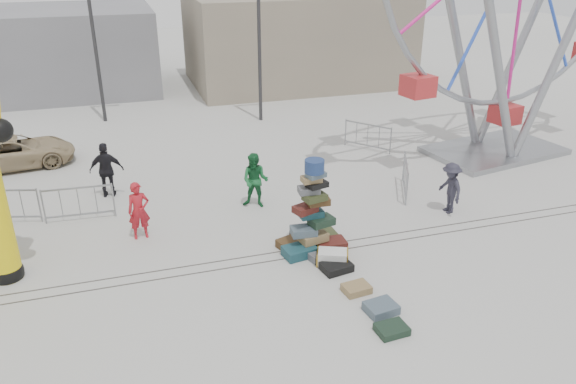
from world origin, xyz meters
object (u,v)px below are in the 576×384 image
object	(u,v)px
steamer_trunk	(332,257)
pedestrian_black	(107,170)
barricade_wheel_back	(368,137)
pedestrian_red	(139,211)
lamp_post_left	(94,22)
pedestrian_grey	(450,188)
suitcase_tower	(312,225)
barricade_wheel_front	(405,177)
barricade_dummy_b	(5,206)
lamp_post_right	(261,21)
barricade_dummy_c	(79,203)
pedestrian_green	(255,181)
parked_suv	(15,152)

from	to	relation	value
steamer_trunk	pedestrian_black	bearing A→B (deg)	154.55
barricade_wheel_back	pedestrian_red	world-z (taller)	pedestrian_red
lamp_post_left	steamer_trunk	distance (m)	16.51
pedestrian_grey	pedestrian_red	bearing A→B (deg)	-96.17
suitcase_tower	pedestrian_grey	bearing A→B (deg)	4.06
barricade_wheel_front	barricade_wheel_back	size ratio (longest dim) A/B	1.00
pedestrian_black	pedestrian_grey	size ratio (longest dim) A/B	1.14
lamp_post_left	barricade_wheel_back	xyz separation A→B (m)	(9.95, -7.24, -3.93)
barricade_dummy_b	barricade_wheel_back	size ratio (longest dim) A/B	1.00
steamer_trunk	barricade_wheel_back	size ratio (longest dim) A/B	0.41
pedestrian_red	pedestrian_grey	size ratio (longest dim) A/B	1.04
steamer_trunk	pedestrian_red	bearing A→B (deg)	170.56
lamp_post_right	barricade_wheel_back	distance (m)	7.19
pedestrian_black	lamp_post_left	bearing A→B (deg)	-83.74
steamer_trunk	lamp_post_right	bearing A→B (deg)	106.04
suitcase_tower	lamp_post_left	bearing A→B (deg)	103.49
barricade_dummy_c	pedestrian_black	distance (m)	1.82
steamer_trunk	pedestrian_red	size ratio (longest dim) A/B	0.48
lamp_post_right	pedestrian_green	xyz separation A→B (m)	(-2.64, -9.02, -3.60)
lamp_post_left	pedestrian_black	bearing A→B (deg)	-90.40
pedestrian_green	parked_suv	xyz separation A→B (m)	(-7.68, 5.98, -0.30)
suitcase_tower	barricade_dummy_b	bearing A→B (deg)	146.17
lamp_post_right	pedestrian_grey	world-z (taller)	lamp_post_right
pedestrian_black	pedestrian_red	bearing A→B (deg)	110.71
steamer_trunk	barricade_wheel_front	size ratio (longest dim) A/B	0.41
pedestrian_grey	parked_suv	world-z (taller)	pedestrian_grey
lamp_post_left	pedestrian_black	xyz separation A→B (m)	(-0.06, -8.82, -3.56)
pedestrian_green	barricade_wheel_front	bearing A→B (deg)	23.54
lamp_post_right	pedestrian_grey	bearing A→B (deg)	-75.14
lamp_post_left	pedestrian_red	world-z (taller)	lamp_post_left
suitcase_tower	pedestrian_black	bearing A→B (deg)	128.08
barricade_wheel_back	pedestrian_black	world-z (taller)	pedestrian_black
pedestrian_black	lamp_post_right	bearing A→B (deg)	-129.32
barricade_dummy_b	pedestrian_red	distance (m)	4.33
barricade_wheel_front	barricade_dummy_c	bearing A→B (deg)	109.02
pedestrian_green	pedestrian_grey	world-z (taller)	pedestrian_green
pedestrian_grey	steamer_trunk	bearing A→B (deg)	-67.40
barricade_wheel_front	barricade_wheel_back	xyz separation A→B (m)	(0.58, 4.24, 0.00)
lamp_post_left	pedestrian_red	bearing A→B (deg)	-86.48
steamer_trunk	barricade_dummy_c	size ratio (longest dim) A/B	0.41
steamer_trunk	pedestrian_green	xyz separation A→B (m)	(-1.05, 3.98, 0.69)
suitcase_tower	barricade_wheel_back	world-z (taller)	suitcase_tower
barricade_wheel_front	pedestrian_green	xyz separation A→B (m)	(-5.01, 0.46, 0.33)
barricade_wheel_front	pedestrian_black	world-z (taller)	pedestrian_black
pedestrian_green	barricade_wheel_back	bearing A→B (deg)	62.86
barricade_dummy_b	pedestrian_green	bearing A→B (deg)	7.21
barricade_wheel_front	pedestrian_green	world-z (taller)	pedestrian_green
steamer_trunk	pedestrian_green	bearing A→B (deg)	127.76
lamp_post_left	barricade_dummy_c	size ratio (longest dim) A/B	4.00
barricade_dummy_c	suitcase_tower	bearing A→B (deg)	-28.05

